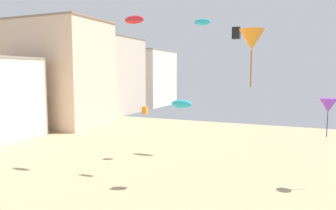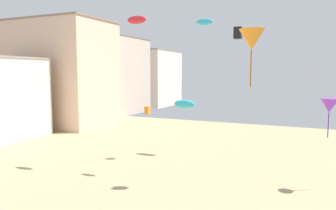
% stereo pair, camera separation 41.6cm
% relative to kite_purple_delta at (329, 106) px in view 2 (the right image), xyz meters
% --- Properties ---
extents(boardwalk_hotel_mid, '(18.16, 12.25, 18.57)m').
position_rel_kite_purple_delta_xyz_m(boardwalk_hotel_mid, '(-42.85, 23.58, 1.81)').
color(boardwalk_hotel_mid, beige).
rests_on(boardwalk_hotel_mid, ground).
extents(boardwalk_hotel_far, '(11.11, 17.45, 17.39)m').
position_rel_kite_purple_delta_xyz_m(boardwalk_hotel_far, '(-42.85, 39.91, 1.22)').
color(boardwalk_hotel_far, '#C6B29E').
rests_on(boardwalk_hotel_far, ground).
extents(boardwalk_hotel_distant, '(11.40, 16.80, 15.63)m').
position_rel_kite_purple_delta_xyz_m(boardwalk_hotel_distant, '(-42.85, 60.54, 0.34)').
color(boardwalk_hotel_distant, silver).
rests_on(boardwalk_hotel_distant, ground).
extents(kite_purple_delta, '(1.06, 1.06, 2.40)m').
position_rel_kite_purple_delta_xyz_m(kite_purple_delta, '(0.00, 0.00, 0.00)').
color(kite_purple_delta, purple).
extents(kite_orange_delta, '(1.50, 1.50, 3.40)m').
position_rel_kite_purple_delta_xyz_m(kite_orange_delta, '(-4.35, -2.27, 3.93)').
color(kite_orange_delta, orange).
extents(kite_cyan_parafoil, '(1.58, 0.44, 0.61)m').
position_rel_kite_purple_delta_xyz_m(kite_cyan_parafoil, '(-10.33, 7.26, 6.65)').
color(kite_cyan_parafoil, '#2DB7CC').
extents(kite_red_parafoil, '(2.12, 0.59, 0.82)m').
position_rel_kite_purple_delta_xyz_m(kite_red_parafoil, '(-17.11, 6.53, 7.18)').
color(kite_red_parafoil, red).
extents(kite_orange_box, '(0.51, 0.51, 0.81)m').
position_rel_kite_purple_delta_xyz_m(kite_orange_box, '(-17.44, 9.29, -2.14)').
color(kite_orange_box, orange).
extents(kite_cyan_parafoil_2, '(2.53, 0.70, 0.98)m').
position_rel_kite_purple_delta_xyz_m(kite_cyan_parafoil_2, '(-14.42, 12.71, -1.64)').
color(kite_cyan_parafoil_2, '#2DB7CC').
extents(kite_black_box, '(0.61, 0.61, 0.96)m').
position_rel_kite_purple_delta_xyz_m(kite_black_box, '(-6.74, 5.04, 5.23)').
color(kite_black_box, black).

